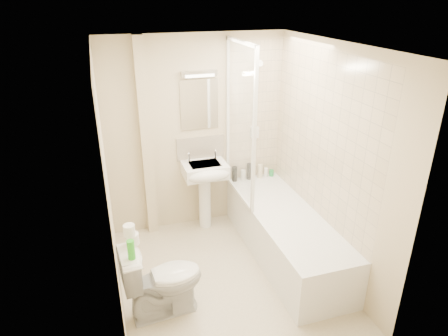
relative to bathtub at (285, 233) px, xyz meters
name	(u,v)px	position (x,y,z in m)	size (l,w,h in m)	color
floor	(227,277)	(-0.75, -0.20, -0.29)	(2.50, 2.50, 0.00)	beige
wall_back	(196,135)	(-0.75, 1.05, 0.91)	(2.20, 0.02, 2.40)	beige
wall_left	(108,192)	(-1.85, -0.20, 0.91)	(0.02, 2.50, 2.40)	beige
wall_right	(330,163)	(0.35, -0.20, 0.91)	(0.02, 2.50, 2.40)	beige
ceiling	(228,45)	(-0.75, -0.20, 2.11)	(2.20, 2.50, 0.02)	white
tile_back	(254,112)	(0.00, 1.04, 1.14)	(0.70, 0.01, 1.75)	beige
tile_right	(321,136)	(0.34, 0.00, 1.14)	(0.01, 2.10, 1.75)	beige
pipe_boxing	(146,142)	(-1.37, 0.99, 0.91)	(0.12, 0.12, 2.40)	beige
splashback	(200,148)	(-0.70, 1.04, 0.74)	(0.60, 0.01, 0.30)	beige
mirror	(199,105)	(-0.70, 1.04, 1.29)	(0.46, 0.01, 0.60)	white
strip_light	(199,74)	(-0.70, 1.02, 1.66)	(0.42, 0.07, 0.07)	silver
bathtub	(285,233)	(0.00, 0.00, 0.00)	(0.70, 2.10, 0.55)	white
shower_screen	(240,123)	(-0.35, 0.60, 1.16)	(0.04, 0.92, 1.80)	white
shower_fixture	(256,104)	(0.00, 0.99, 1.26)	(0.10, 0.16, 0.99)	white
pedestal_sink	(206,178)	(-0.70, 0.81, 0.43)	(0.53, 0.49, 1.02)	white
bottle_black_a	(235,174)	(-0.28, 0.96, 0.36)	(0.07, 0.07, 0.20)	black
bottle_white_a	(243,175)	(-0.16, 0.96, 0.33)	(0.06, 0.06, 0.14)	silver
bottle_black_b	(249,171)	(-0.08, 0.96, 0.37)	(0.07, 0.07, 0.22)	black
bottle_blue	(250,175)	(-0.07, 0.96, 0.32)	(0.05, 0.05, 0.12)	#121250
bottle_cream	(260,171)	(0.08, 0.96, 0.35)	(0.07, 0.07, 0.18)	beige
bottle_white_b	(266,172)	(0.16, 0.96, 0.32)	(0.05, 0.05, 0.12)	white
bottle_green	(271,173)	(0.24, 0.96, 0.30)	(0.06, 0.06, 0.09)	green
toilet	(163,279)	(-1.47, -0.48, 0.08)	(0.76, 0.47, 0.74)	white
toilet_roll_lower	(133,239)	(-1.70, -0.38, 0.51)	(0.11, 0.11, 0.10)	white
toilet_roll_upper	(129,230)	(-1.72, -0.40, 0.61)	(0.10, 0.10, 0.10)	white
green_bottle	(131,250)	(-1.73, -0.59, 0.54)	(0.06, 0.06, 0.18)	green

